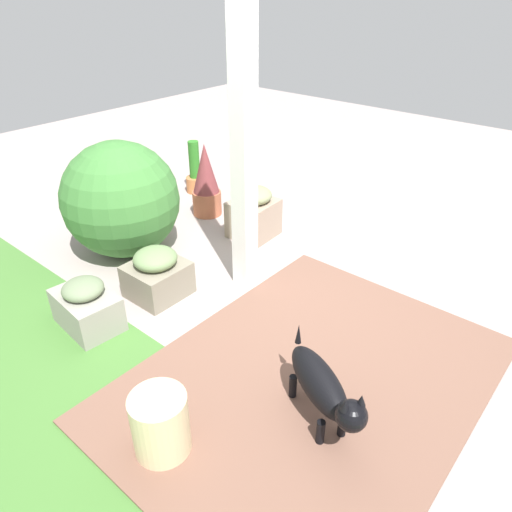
{
  "coord_description": "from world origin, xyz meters",
  "views": [
    {
      "loc": [
        -1.9,
        2.47,
        2.15
      ],
      "look_at": [
        0.07,
        0.15,
        0.36
      ],
      "focal_mm": 33.51,
      "sensor_mm": 36.0,
      "label": 1
    }
  ],
  "objects_px": {
    "stone_planter_far": "(87,306)",
    "ceramic_urn": "(161,425)",
    "porch_pillar": "(244,144)",
    "terracotta_pot_tall": "(195,174)",
    "dog": "(323,387)",
    "stone_planter_mid": "(157,274)",
    "stone_planter_nearest": "(253,213)",
    "round_shrub": "(121,200)",
    "terracotta_pot_broad": "(145,191)",
    "terracotta_pot_spiky": "(206,182)"
  },
  "relations": [
    {
      "from": "dog",
      "to": "ceramic_urn",
      "type": "xyz_separation_m",
      "value": [
        0.53,
        0.67,
        -0.09
      ]
    },
    {
      "from": "terracotta_pot_tall",
      "to": "terracotta_pot_broad",
      "type": "height_order",
      "value": "terracotta_pot_tall"
    },
    {
      "from": "stone_planter_far",
      "to": "dog",
      "type": "xyz_separation_m",
      "value": [
        -1.72,
        -0.34,
        0.11
      ]
    },
    {
      "from": "stone_planter_far",
      "to": "terracotta_pot_tall",
      "type": "relative_size",
      "value": 0.86
    },
    {
      "from": "stone_planter_nearest",
      "to": "terracotta_pot_spiky",
      "type": "height_order",
      "value": "terracotta_pot_spiky"
    },
    {
      "from": "terracotta_pot_spiky",
      "to": "terracotta_pot_tall",
      "type": "bearing_deg",
      "value": -32.38
    },
    {
      "from": "stone_planter_nearest",
      "to": "terracotta_pot_broad",
      "type": "xyz_separation_m",
      "value": [
        1.19,
        0.33,
        -0.01
      ]
    },
    {
      "from": "ceramic_urn",
      "to": "terracotta_pot_spiky",
      "type": "bearing_deg",
      "value": -49.22
    },
    {
      "from": "terracotta_pot_spiky",
      "to": "stone_planter_far",
      "type": "bearing_deg",
      "value": 110.38
    },
    {
      "from": "terracotta_pot_broad",
      "to": "stone_planter_mid",
      "type": "bearing_deg",
      "value": 144.84
    },
    {
      "from": "terracotta_pot_tall",
      "to": "dog",
      "type": "relative_size",
      "value": 0.9
    },
    {
      "from": "dog",
      "to": "ceramic_urn",
      "type": "distance_m",
      "value": 0.86
    },
    {
      "from": "stone_planter_nearest",
      "to": "terracotta_pot_tall",
      "type": "bearing_deg",
      "value": -17.74
    },
    {
      "from": "stone_planter_far",
      "to": "ceramic_urn",
      "type": "bearing_deg",
      "value": 164.31
    },
    {
      "from": "stone_planter_far",
      "to": "round_shrub",
      "type": "bearing_deg",
      "value": -50.92
    },
    {
      "from": "terracotta_pot_spiky",
      "to": "terracotta_pot_tall",
      "type": "xyz_separation_m",
      "value": [
        0.52,
        -0.33,
        -0.15
      ]
    },
    {
      "from": "terracotta_pot_tall",
      "to": "ceramic_urn",
      "type": "xyz_separation_m",
      "value": [
        -2.41,
        2.51,
        -0.03
      ]
    },
    {
      "from": "terracotta_pot_tall",
      "to": "dog",
      "type": "height_order",
      "value": "terracotta_pot_tall"
    },
    {
      "from": "stone_planter_mid",
      "to": "stone_planter_far",
      "type": "relative_size",
      "value": 0.84
    },
    {
      "from": "porch_pillar",
      "to": "terracotta_pot_spiky",
      "type": "relative_size",
      "value": 3.04
    },
    {
      "from": "stone_planter_far",
      "to": "terracotta_pot_broad",
      "type": "bearing_deg",
      "value": -50.63
    },
    {
      "from": "stone_planter_nearest",
      "to": "dog",
      "type": "relative_size",
      "value": 0.75
    },
    {
      "from": "stone_planter_far",
      "to": "porch_pillar",
      "type": "bearing_deg",
      "value": -111.79
    },
    {
      "from": "round_shrub",
      "to": "terracotta_pot_tall",
      "type": "relative_size",
      "value": 1.7
    },
    {
      "from": "porch_pillar",
      "to": "round_shrub",
      "type": "xyz_separation_m",
      "value": [
        1.14,
        0.31,
        -0.64
      ]
    },
    {
      "from": "round_shrub",
      "to": "terracotta_pot_spiky",
      "type": "relative_size",
      "value": 1.34
    },
    {
      "from": "stone_planter_mid",
      "to": "terracotta_pot_tall",
      "type": "xyz_separation_m",
      "value": [
        1.28,
        -1.61,
        0.03
      ]
    },
    {
      "from": "terracotta_pot_spiky",
      "to": "terracotta_pot_broad",
      "type": "bearing_deg",
      "value": 36.07
    },
    {
      "from": "round_shrub",
      "to": "dog",
      "type": "height_order",
      "value": "round_shrub"
    },
    {
      "from": "round_shrub",
      "to": "terracotta_pot_broad",
      "type": "distance_m",
      "value": 0.87
    },
    {
      "from": "round_shrub",
      "to": "terracotta_pot_tall",
      "type": "distance_m",
      "value": 1.47
    },
    {
      "from": "porch_pillar",
      "to": "stone_planter_far",
      "type": "height_order",
      "value": "porch_pillar"
    },
    {
      "from": "porch_pillar",
      "to": "stone_planter_mid",
      "type": "distance_m",
      "value": 1.18
    },
    {
      "from": "dog",
      "to": "ceramic_urn",
      "type": "height_order",
      "value": "dog"
    },
    {
      "from": "stone_planter_nearest",
      "to": "ceramic_urn",
      "type": "relative_size",
      "value": 1.33
    },
    {
      "from": "stone_planter_far",
      "to": "dog",
      "type": "bearing_deg",
      "value": -168.94
    },
    {
      "from": "porch_pillar",
      "to": "dog",
      "type": "xyz_separation_m",
      "value": [
        -1.27,
        0.81,
        -0.86
      ]
    },
    {
      "from": "stone_planter_mid",
      "to": "stone_planter_far",
      "type": "height_order",
      "value": "stone_planter_mid"
    },
    {
      "from": "ceramic_urn",
      "to": "stone_planter_far",
      "type": "bearing_deg",
      "value": -15.69
    },
    {
      "from": "terracotta_pot_spiky",
      "to": "ceramic_urn",
      "type": "height_order",
      "value": "terracotta_pot_spiky"
    },
    {
      "from": "stone_planter_nearest",
      "to": "stone_planter_mid",
      "type": "bearing_deg",
      "value": 93.73
    },
    {
      "from": "stone_planter_far",
      "to": "terracotta_pot_tall",
      "type": "xyz_separation_m",
      "value": [
        1.21,
        -2.18,
        0.04
      ]
    },
    {
      "from": "stone_planter_far",
      "to": "terracotta_pot_spiky",
      "type": "relative_size",
      "value": 0.68
    },
    {
      "from": "stone_planter_nearest",
      "to": "porch_pillar",
      "type": "bearing_deg",
      "value": 125.92
    },
    {
      "from": "stone_planter_far",
      "to": "terracotta_pot_broad",
      "type": "relative_size",
      "value": 1.27
    },
    {
      "from": "stone_planter_far",
      "to": "stone_planter_mid",
      "type": "bearing_deg",
      "value": -97.01
    },
    {
      "from": "terracotta_pot_spiky",
      "to": "round_shrub",
      "type": "bearing_deg",
      "value": 90.47
    },
    {
      "from": "stone_planter_far",
      "to": "terracotta_pot_broad",
      "type": "distance_m",
      "value": 1.9
    },
    {
      "from": "porch_pillar",
      "to": "terracotta_pot_spiky",
      "type": "bearing_deg",
      "value": -31.38
    },
    {
      "from": "stone_planter_mid",
      "to": "round_shrub",
      "type": "distance_m",
      "value": 0.85
    }
  ]
}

